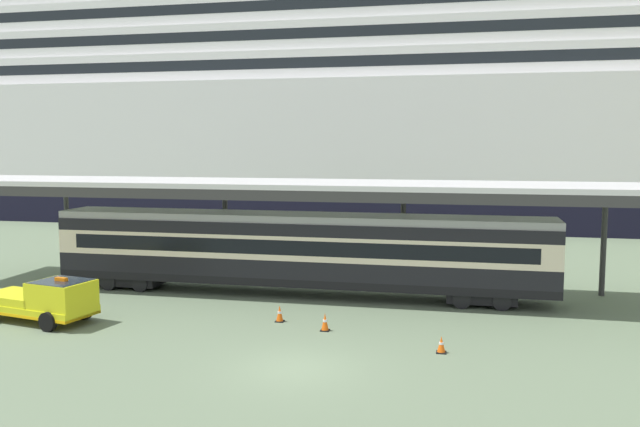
% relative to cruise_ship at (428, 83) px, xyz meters
% --- Properties ---
extents(ground_plane, '(400.00, 400.00, 0.00)m').
position_rel_cruise_ship_xyz_m(ground_plane, '(-1.56, -50.10, -14.03)').
color(ground_plane, '#607257').
extents(cruise_ship, '(160.72, 29.74, 41.50)m').
position_rel_cruise_ship_xyz_m(cruise_ship, '(0.00, 0.00, 0.00)').
color(cruise_ship, black).
rests_on(cruise_ship, ground).
extents(platform_canopy, '(39.87, 5.91, 5.70)m').
position_rel_cruise_ship_xyz_m(platform_canopy, '(-4.19, -39.11, -8.56)').
color(platform_canopy, silver).
rests_on(platform_canopy, ground).
extents(train_carriage, '(24.97, 2.81, 4.11)m').
position_rel_cruise_ship_xyz_m(train_carriage, '(-4.19, -39.51, -11.72)').
color(train_carriage, black).
rests_on(train_carriage, ground).
extents(service_truck, '(5.50, 3.03, 2.02)m').
position_rel_cruise_ship_xyz_m(service_truck, '(-13.42, -46.78, -13.04)').
color(service_truck, yellow).
rests_on(service_truck, ground).
extents(traffic_cone_near, '(0.36, 0.36, 0.71)m').
position_rel_cruise_ship_xyz_m(traffic_cone_near, '(-3.71, -44.57, -13.68)').
color(traffic_cone_near, black).
rests_on(traffic_cone_near, ground).
extents(traffic_cone_mid, '(0.36, 0.36, 0.62)m').
position_rel_cruise_ship_xyz_m(traffic_cone_mid, '(3.19, -47.36, -13.73)').
color(traffic_cone_mid, black).
rests_on(traffic_cone_mid, ground).
extents(traffic_cone_far, '(0.36, 0.36, 0.74)m').
position_rel_cruise_ship_xyz_m(traffic_cone_far, '(-1.53, -45.50, -13.67)').
color(traffic_cone_far, black).
rests_on(traffic_cone_far, ground).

